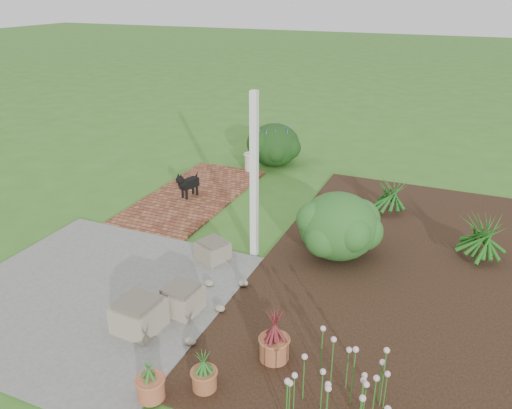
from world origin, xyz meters
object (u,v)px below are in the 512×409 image
at_px(black_dog, 187,183).
at_px(cream_ceramic_urn, 251,162).
at_px(stone_trough_near, 139,316).
at_px(evergreen_shrub, 338,224).

distance_m(black_dog, cream_ceramic_urn, 1.95).
bearing_deg(stone_trough_near, cream_ceramic_urn, 100.28).
distance_m(stone_trough_near, evergreen_shrub, 3.19).
xyz_separation_m(stone_trough_near, evergreen_shrub, (1.68, 2.69, 0.32)).
height_order(stone_trough_near, evergreen_shrub, evergreen_shrub).
bearing_deg(cream_ceramic_urn, black_dog, -104.78).
relative_size(stone_trough_near, cream_ceramic_urn, 1.36).
bearing_deg(evergreen_shrub, cream_ceramic_urn, 132.82).
relative_size(stone_trough_near, evergreen_shrub, 0.43).
bearing_deg(black_dog, evergreen_shrub, -0.90).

